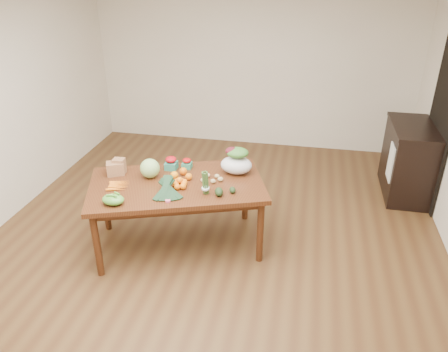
% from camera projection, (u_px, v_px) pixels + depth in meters
% --- Properties ---
extents(floor, '(6.00, 6.00, 0.00)m').
position_uv_depth(floor, '(211.00, 246.00, 4.75)').
color(floor, brown).
rests_on(floor, ground).
extents(room_walls, '(5.02, 6.02, 2.70)m').
position_uv_depth(room_walls, '(209.00, 130.00, 4.14)').
color(room_walls, white).
rests_on(room_walls, floor).
extents(dining_table, '(1.99, 1.51, 0.75)m').
position_uv_depth(dining_table, '(178.00, 214.00, 4.63)').
color(dining_table, '#522B13').
rests_on(dining_table, floor).
extents(doorway_dark, '(0.02, 1.00, 2.10)m').
position_uv_depth(doorway_dark, '(441.00, 121.00, 5.23)').
color(doorway_dark, black).
rests_on(doorway_dark, floor).
extents(cabinet, '(0.52, 1.02, 0.94)m').
position_uv_depth(cabinet, '(408.00, 160.00, 5.62)').
color(cabinet, black).
rests_on(cabinet, floor).
extents(dish_towel, '(0.02, 0.28, 0.45)m').
position_uv_depth(dish_towel, '(391.00, 162.00, 5.38)').
color(dish_towel, white).
rests_on(dish_towel, cabinet).
extents(paper_bag, '(0.29, 0.27, 0.17)m').
position_uv_depth(paper_bag, '(115.00, 167.00, 4.60)').
color(paper_bag, '#9F6E47').
rests_on(paper_bag, dining_table).
extents(cabbage, '(0.20, 0.20, 0.20)m').
position_uv_depth(cabbage, '(150.00, 168.00, 4.54)').
color(cabbage, '#97BD6D').
rests_on(cabbage, dining_table).
extents(strawberry_basket_a, '(0.16, 0.16, 0.11)m').
position_uv_depth(strawberry_basket_a, '(171.00, 164.00, 4.73)').
color(strawberry_basket_a, red).
rests_on(strawberry_basket_a, dining_table).
extents(strawberry_basket_b, '(0.13, 0.13, 0.09)m').
position_uv_depth(strawberry_basket_b, '(187.00, 164.00, 4.76)').
color(strawberry_basket_b, red).
rests_on(strawberry_basket_b, dining_table).
extents(orange_a, '(0.08, 0.08, 0.08)m').
position_uv_depth(orange_a, '(174.00, 175.00, 4.53)').
color(orange_a, orange).
rests_on(orange_a, dining_table).
extents(orange_b, '(0.08, 0.08, 0.08)m').
position_uv_depth(orange_b, '(183.00, 171.00, 4.62)').
color(orange_b, orange).
rests_on(orange_b, dining_table).
extents(orange_c, '(0.07, 0.07, 0.07)m').
position_uv_depth(orange_c, '(189.00, 177.00, 4.51)').
color(orange_c, '#FF590F').
rests_on(orange_c, dining_table).
extents(mandarin_cluster, '(0.23, 0.23, 0.10)m').
position_uv_depth(mandarin_cluster, '(180.00, 182.00, 4.38)').
color(mandarin_cluster, orange).
rests_on(mandarin_cluster, dining_table).
extents(carrots, '(0.28, 0.28, 0.03)m').
position_uv_depth(carrots, '(118.00, 185.00, 4.39)').
color(carrots, orange).
rests_on(carrots, dining_table).
extents(snap_pea_bag, '(0.21, 0.16, 0.10)m').
position_uv_depth(snap_pea_bag, '(113.00, 200.00, 4.07)').
color(snap_pea_bag, '#629E35').
rests_on(snap_pea_bag, dining_table).
extents(kale_bunch, '(0.43, 0.48, 0.16)m').
position_uv_depth(kale_bunch, '(167.00, 189.00, 4.18)').
color(kale_bunch, black).
rests_on(kale_bunch, dining_table).
extents(asparagus_bundle, '(0.11, 0.14, 0.26)m').
position_uv_depth(asparagus_bundle, '(205.00, 183.00, 4.20)').
color(asparagus_bundle, '#4B7535').
rests_on(asparagus_bundle, dining_table).
extents(potato_a, '(0.05, 0.05, 0.05)m').
position_uv_depth(potato_a, '(203.00, 180.00, 4.47)').
color(potato_a, tan).
rests_on(potato_a, dining_table).
extents(potato_b, '(0.05, 0.05, 0.05)m').
position_uv_depth(potato_b, '(213.00, 181.00, 4.45)').
color(potato_b, tan).
rests_on(potato_b, dining_table).
extents(potato_c, '(0.05, 0.05, 0.04)m').
position_uv_depth(potato_c, '(217.00, 176.00, 4.56)').
color(potato_c, tan).
rests_on(potato_c, dining_table).
extents(potato_d, '(0.05, 0.05, 0.04)m').
position_uv_depth(potato_d, '(208.00, 175.00, 4.57)').
color(potato_d, tan).
rests_on(potato_d, dining_table).
extents(potato_e, '(0.06, 0.05, 0.05)m').
position_uv_depth(potato_e, '(220.00, 179.00, 4.49)').
color(potato_e, tan).
rests_on(potato_e, dining_table).
extents(avocado_a, '(0.11, 0.14, 0.08)m').
position_uv_depth(avocado_a, '(219.00, 192.00, 4.22)').
color(avocado_a, black).
rests_on(avocado_a, dining_table).
extents(avocado_b, '(0.08, 0.10, 0.06)m').
position_uv_depth(avocado_b, '(232.00, 190.00, 4.27)').
color(avocado_b, black).
rests_on(avocado_b, dining_table).
extents(salad_bag, '(0.40, 0.35, 0.26)m').
position_uv_depth(salad_bag, '(236.00, 162.00, 4.61)').
color(salad_bag, silver).
rests_on(salad_bag, dining_table).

